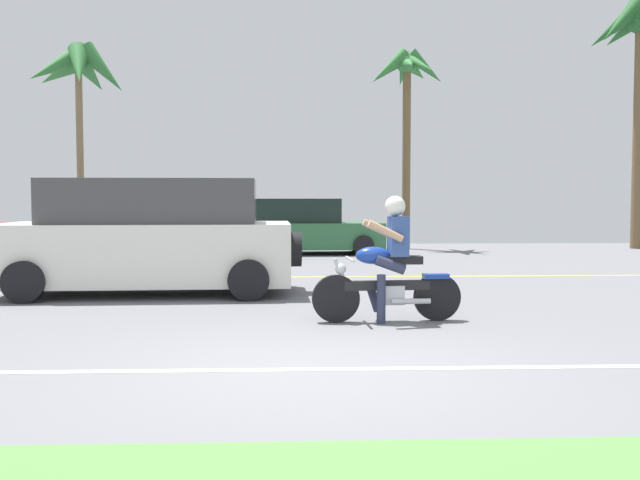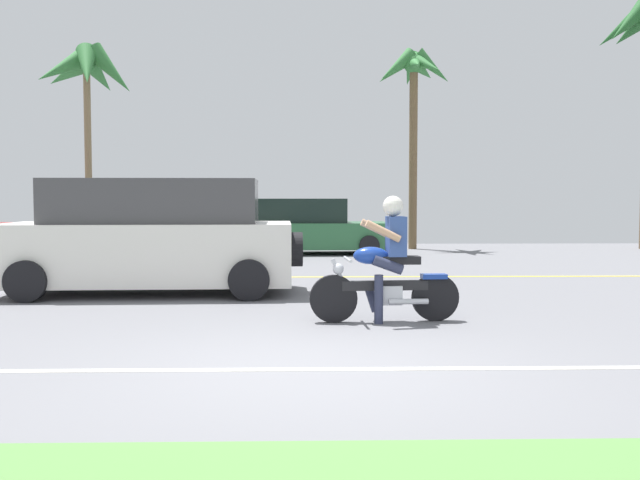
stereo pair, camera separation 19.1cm
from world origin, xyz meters
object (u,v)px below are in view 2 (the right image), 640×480
Objects in this scene: motorcyclist at (386,269)px; suv_nearby at (151,238)px; parked_car_1 at (142,231)px; parked_car_2 at (306,228)px; palm_tree_2 at (414,80)px; palm_tree_1 at (86,76)px.

suv_nearby is (-3.56, 2.83, 0.24)m from motorcyclist.
motorcyclist is at bearing -63.10° from parked_car_1.
palm_tree_2 is at bearing 28.85° from parked_car_2.
parked_car_2 is 8.69m from palm_tree_1.
parked_car_2 is (4.52, 0.38, 0.06)m from parked_car_1.
palm_tree_2 is at bearing -4.41° from palm_tree_1.
palm_tree_1 is at bearing 128.00° from parked_car_1.
suv_nearby is 12.64m from palm_tree_1.
suv_nearby is 8.79m from parked_car_2.
suv_nearby is 0.80× the size of palm_tree_2.
palm_tree_2 reaches higher than suv_nearby.
motorcyclist is 0.30× the size of palm_tree_1.
suv_nearby is 8.25m from parked_car_1.
parked_car_2 is 5.86m from palm_tree_2.
suv_nearby reaches higher than motorcyclist.
motorcyclist is 11.27m from parked_car_2.
suv_nearby is at bearing -120.01° from palm_tree_2.
parked_car_1 is at bearing 116.90° from motorcyclist.
palm_tree_1 reaches higher than parked_car_2.
palm_tree_2 reaches higher than parked_car_2.
suv_nearby is 1.22× the size of parked_car_1.
suv_nearby is at bearing -68.76° from palm_tree_1.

